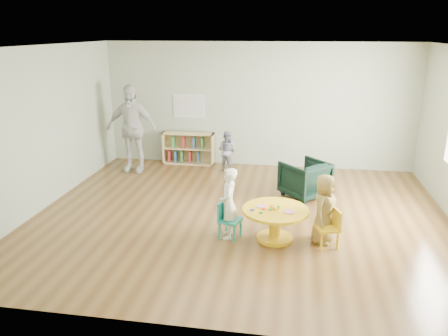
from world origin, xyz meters
name	(u,v)px	position (x,y,z in m)	size (l,w,h in m)	color
room	(243,106)	(0.01, 0.00, 1.89)	(7.10, 7.00, 2.80)	brown
activity_table	(275,218)	(0.62, -0.78, 0.34)	(0.99, 0.99, 0.54)	gold
kid_chair_left	(228,218)	(-0.10, -0.81, 0.31)	(0.38, 0.38, 0.57)	teal
kid_chair_right	(330,227)	(1.42, -0.86, 0.31)	(0.39, 0.39, 0.57)	gold
bookshelf	(188,148)	(-1.61, 2.86, 0.37)	(1.20, 0.30, 0.75)	tan
alphabet_poster	(189,106)	(-1.60, 2.98, 1.35)	(0.74, 0.01, 0.54)	white
armchair	(305,179)	(1.08, 1.11, 0.35)	(0.74, 0.77, 0.70)	black
child_left	(228,203)	(-0.09, -0.81, 0.55)	(0.40, 0.26, 1.10)	white
child_right	(324,209)	(1.33, -0.74, 0.53)	(0.52, 0.34, 1.06)	yellow
toddler	(227,151)	(-0.62, 2.44, 0.46)	(0.45, 0.35, 0.92)	#1B2244
adult_caretaker	(132,129)	(-2.70, 2.12, 0.96)	(1.13, 0.47, 1.93)	silver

